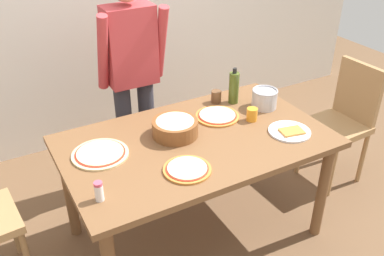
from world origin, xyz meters
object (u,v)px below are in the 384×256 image
Objects in this scene: popcorn_bowl at (175,126)px; olive_oil_bottle at (234,88)px; dining_table at (196,151)px; chair_wooden_right at (344,117)px; person_cook at (132,71)px; steel_pot at (264,98)px; cup_orange at (252,114)px; salt_shaker at (99,191)px; pizza_second_cooked at (217,116)px; pizza_raw_on_board at (100,154)px; pizza_cooked_on_tray at (187,169)px; plate_with_slice at (290,131)px; cup_small_brown at (216,97)px.

olive_oil_bottle is (0.55, 0.20, 0.05)m from popcorn_bowl.
chair_wooden_right reaches higher than dining_table.
person_cook is at bearing 90.16° from popcorn_bowl.
person_cook reaches higher than steel_pot.
steel_pot is 0.21m from cup_orange.
steel_pot reaches higher than salt_shaker.
chair_wooden_right is at bearing -7.95° from steel_pot.
olive_oil_bottle is at bearing 82.08° from cup_orange.
dining_table is 9.22× the size of steel_pot.
salt_shaker is (-0.60, -1.02, -0.13)m from person_cook.
cup_orange is (0.17, -0.14, 0.03)m from pizza_second_cooked.
olive_oil_bottle is at bearing 10.02° from pizza_raw_on_board.
steel_pot is at bearing 16.89° from salt_shaker.
pizza_second_cooked is at bearing 42.93° from pizza_cooked_on_tray.
cup_orange is (-0.11, 0.24, 0.03)m from plate_with_slice.
salt_shaker is (-1.30, -0.39, -0.01)m from steel_pot.
person_cook is at bearing 120.53° from pizza_second_cooked.
person_cook reaches higher than pizza_raw_on_board.
dining_table is at bearing -146.72° from pizza_second_cooked.
person_cook reaches higher than cup_orange.
popcorn_bowl is 2.64× the size of salt_shaker.
plate_with_slice is (0.63, -0.97, -0.17)m from person_cook.
popcorn_bowl reaches higher than salt_shaker.
pizza_cooked_on_tray is at bearing -107.25° from popcorn_bowl.
dining_table is 0.58m from pizza_raw_on_board.
person_cook is 0.67m from popcorn_bowl.
steel_pot is 1.64× the size of salt_shaker.
salt_shaker reaches higher than pizza_raw_on_board.
salt_shaker is at bearing -148.93° from popcorn_bowl.
person_cook is 6.33× the size of olive_oil_bottle.
chair_wooden_right is at bearing -2.45° from pizza_raw_on_board.
cup_orange is (0.99, -0.09, 0.03)m from pizza_raw_on_board.
popcorn_bowl is 1.61× the size of steel_pot.
pizza_raw_on_board is 0.99m from cup_orange.
dining_table is 4.95× the size of pizza_raw_on_board.
popcorn_bowl is (0.11, 0.36, 0.05)m from pizza_cooked_on_tray.
olive_oil_bottle is at bearing 39.63° from pizza_cooked_on_tray.
chair_wooden_right is 0.85m from plate_with_slice.
cup_orange is at bearing -5.17° from pizza_raw_on_board.
pizza_raw_on_board is 3.80× the size of cup_orange.
cup_orange is (-0.04, -0.27, -0.07)m from olive_oil_bottle.
pizza_second_cooked is (0.35, -0.59, -0.17)m from person_cook.
steel_pot is at bearing -48.52° from olive_oil_bottle.
person_cook is 19.06× the size of cup_small_brown.
pizza_second_cooked is 0.22m from cup_small_brown.
chair_wooden_right is 2.05m from salt_shaker.
chair_wooden_right is 8.96× the size of salt_shaker.
pizza_second_cooked is (0.26, 0.17, 0.10)m from dining_table.
salt_shaker is (-1.15, -0.56, -0.06)m from olive_oil_bottle.
pizza_raw_on_board is 0.52m from pizza_cooked_on_tray.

